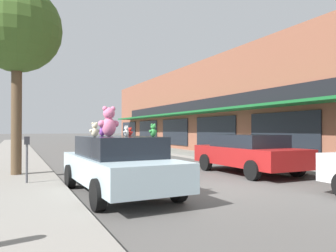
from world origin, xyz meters
TOP-DOWN VIEW (x-y plane):
  - ground_plane at (0.00, 0.00)m, footprint 260.00×260.00m
  - sidewalk_near at (-5.06, 0.00)m, footprint 2.63×90.00m
  - storefront_row at (11.74, 9.90)m, footprint 12.15×39.86m
  - plush_art_car at (-2.67, 0.39)m, footprint 2.10×4.59m
  - teddy_bear_giant at (-2.79, 0.83)m, footprint 0.57×0.36m
  - teddy_bear_cream at (-3.30, 0.15)m, footprint 0.26×0.17m
  - teddy_bear_white at (-2.49, 0.29)m, footprint 0.19×0.17m
  - teddy_bear_purple at (-2.86, 1.25)m, footprint 0.25×0.16m
  - teddy_bear_red at (-2.14, 1.08)m, footprint 0.17×0.12m
  - teddy_bear_green at (-2.04, -0.32)m, footprint 0.23×0.17m
  - parked_car_far_center at (2.66, 2.10)m, footprint 2.07×4.43m
  - street_tree at (-4.92, 4.38)m, footprint 2.87×2.87m
  - parking_meter at (-4.66, 2.39)m, footprint 0.14×0.10m

SIDE VIEW (x-z plane):
  - ground_plane at x=0.00m, z-range 0.00..0.00m
  - sidewalk_near at x=-5.06m, z-range 0.00..0.12m
  - plush_art_car at x=-2.67m, z-range 0.05..1.46m
  - parked_car_far_center at x=2.66m, z-range 0.06..1.46m
  - parking_meter at x=-4.66m, z-range 0.30..1.57m
  - teddy_bear_red at x=-2.14m, z-range 1.41..1.64m
  - teddy_bear_white at x=-2.49m, z-range 1.41..1.67m
  - teddy_bear_green at x=-2.04m, z-range 1.41..1.72m
  - teddy_bear_cream at x=-3.30m, z-range 1.41..1.75m
  - teddy_bear_purple at x=-2.86m, z-range 1.41..1.75m
  - teddy_bear_giant at x=-2.79m, z-range 1.40..2.16m
  - storefront_row at x=11.74m, z-range 0.00..6.26m
  - street_tree at x=-4.92m, z-range 1.75..7.96m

